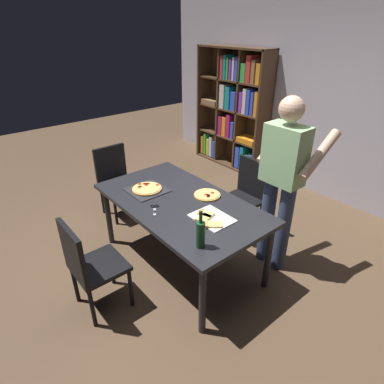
# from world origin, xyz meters

# --- Properties ---
(ground_plane) EXTENTS (12.00, 12.00, 0.00)m
(ground_plane) POSITION_xyz_m (0.00, 0.00, 0.00)
(ground_plane) COLOR brown
(back_wall) EXTENTS (6.40, 0.10, 2.80)m
(back_wall) POSITION_xyz_m (0.00, 2.60, 1.40)
(back_wall) COLOR #BCB7C6
(back_wall) RESTS_ON ground_plane
(dining_table) EXTENTS (1.76, 0.98, 0.75)m
(dining_table) POSITION_xyz_m (0.00, 0.00, 0.68)
(dining_table) COLOR #232328
(dining_table) RESTS_ON ground_plane
(chair_near_camera) EXTENTS (0.42, 0.42, 0.90)m
(chair_near_camera) POSITION_xyz_m (-0.00, -0.97, 0.51)
(chair_near_camera) COLOR black
(chair_near_camera) RESTS_ON ground_plane
(chair_far_side) EXTENTS (0.42, 0.42, 0.90)m
(chair_far_side) POSITION_xyz_m (0.00, 0.97, 0.51)
(chair_far_side) COLOR black
(chair_far_side) RESTS_ON ground_plane
(chair_left_end) EXTENTS (0.42, 0.42, 0.90)m
(chair_left_end) POSITION_xyz_m (-1.37, 0.00, 0.51)
(chair_left_end) COLOR black
(chair_left_end) RESTS_ON ground_plane
(bookshelf) EXTENTS (1.40, 0.35, 1.95)m
(bookshelf) POSITION_xyz_m (-1.54, 2.37, 0.96)
(bookshelf) COLOR #513823
(bookshelf) RESTS_ON ground_plane
(person_serving_pizza) EXTENTS (0.55, 0.54, 1.75)m
(person_serving_pizza) POSITION_xyz_m (0.60, 0.75, 1.00)
(person_serving_pizza) COLOR #38476B
(person_serving_pizza) RESTS_ON ground_plane
(pepperoni_pizza_on_tray) EXTENTS (0.36, 0.36, 0.04)m
(pepperoni_pizza_on_tray) POSITION_xyz_m (-0.39, -0.13, 0.77)
(pepperoni_pizza_on_tray) COLOR #2D2D33
(pepperoni_pizza_on_tray) RESTS_ON dining_table
(pizza_slices_on_towel) EXTENTS (0.36, 0.30, 0.03)m
(pizza_slices_on_towel) POSITION_xyz_m (0.42, -0.00, 0.76)
(pizza_slices_on_towel) COLOR white
(pizza_slices_on_towel) RESTS_ON dining_table
(wine_bottle) EXTENTS (0.07, 0.07, 0.32)m
(wine_bottle) POSITION_xyz_m (0.66, -0.31, 0.87)
(wine_bottle) COLOR #194723
(wine_bottle) RESTS_ON dining_table
(kitchen_scissors) EXTENTS (0.19, 0.15, 0.01)m
(kitchen_scissors) POSITION_xyz_m (-0.04, -0.27, 0.76)
(kitchen_scissors) COLOR silver
(kitchen_scissors) RESTS_ON dining_table
(second_pizza_plain) EXTENTS (0.27, 0.27, 0.03)m
(second_pizza_plain) POSITION_xyz_m (0.09, 0.27, 0.76)
(second_pizza_plain) COLOR tan
(second_pizza_plain) RESTS_ON dining_table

